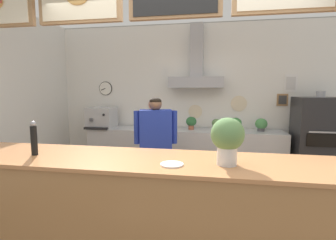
{
  "coord_description": "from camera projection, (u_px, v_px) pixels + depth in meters",
  "views": [
    {
      "loc": [
        0.37,
        -2.34,
        1.68
      ],
      "look_at": [
        -0.21,
        0.87,
        1.29
      ],
      "focal_mm": 27.46,
      "sensor_mm": 36.0,
      "label": 1
    }
  ],
  "objects": [
    {
      "name": "potted_thyme",
      "position": [
        236.0,
        124.0,
        4.59
      ],
      "size": [
        0.21,
        0.21,
        0.24
      ],
      "color": "beige",
      "rests_on": "back_prep_counter"
    },
    {
      "name": "condiment_plate",
      "position": [
        172.0,
        164.0,
        1.97
      ],
      "size": [
        0.18,
        0.18,
        0.01
      ],
      "color": "white",
      "rests_on": "service_counter"
    },
    {
      "name": "potted_sage",
      "position": [
        216.0,
        124.0,
        4.68
      ],
      "size": [
        0.16,
        0.16,
        0.21
      ],
      "color": "beige",
      "rests_on": "back_prep_counter"
    },
    {
      "name": "back_wall_assembly",
      "position": [
        195.0,
        96.0,
        4.92
      ],
      "size": [
        5.59,
        2.86,
        2.94
      ],
      "color": "gray",
      "rests_on": "ground_plane"
    },
    {
      "name": "shop_worker",
      "position": [
        156.0,
        150.0,
        3.6
      ],
      "size": [
        0.59,
        0.32,
        1.56
      ],
      "rotation": [
        0.0,
        0.0,
        3.38
      ],
      "color": "#232328",
      "rests_on": "ground_plane"
    },
    {
      "name": "espresso_machine",
      "position": [
        102.0,
        118.0,
        5.03
      ],
      "size": [
        0.5,
        0.55,
        0.39
      ],
      "color": "#B7BABF",
      "rests_on": "back_prep_counter"
    },
    {
      "name": "potted_basil",
      "position": [
        191.0,
        122.0,
        4.77
      ],
      "size": [
        0.19,
        0.19,
        0.24
      ],
      "color": "#9E563D",
      "rests_on": "back_prep_counter"
    },
    {
      "name": "back_prep_counter",
      "position": [
        184.0,
        154.0,
        4.85
      ],
      "size": [
        3.6,
        0.6,
        0.93
      ],
      "color": "#B7BABF",
      "rests_on": "ground_plane"
    },
    {
      "name": "potted_oregano",
      "position": [
        261.0,
        124.0,
        4.57
      ],
      "size": [
        0.21,
        0.21,
        0.23
      ],
      "color": "#4C4C51",
      "rests_on": "back_prep_counter"
    },
    {
      "name": "pizza_oven",
      "position": [
        317.0,
        144.0,
        4.25
      ],
      "size": [
        0.74,
        0.66,
        1.65
      ],
      "color": "#232326",
      "rests_on": "ground_plane"
    },
    {
      "name": "basil_vase",
      "position": [
        227.0,
        139.0,
        1.96
      ],
      "size": [
        0.25,
        0.25,
        0.37
      ],
      "color": "silver",
      "rests_on": "service_counter"
    },
    {
      "name": "service_counter",
      "position": [
        168.0,
        222.0,
        2.19
      ],
      "size": [
        4.8,
        0.75,
        1.1
      ],
      "color": "#B77F4C",
      "rests_on": "ground_plane"
    },
    {
      "name": "pepper_grinder",
      "position": [
        34.0,
        138.0,
        2.26
      ],
      "size": [
        0.05,
        0.05,
        0.3
      ],
      "color": "black",
      "rests_on": "service_counter"
    }
  ]
}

